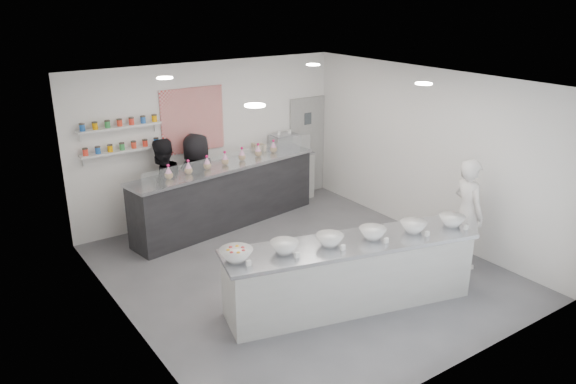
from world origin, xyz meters
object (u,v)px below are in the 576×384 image
object	(u,v)px
prep_counter	(350,274)
back_bar	(226,195)
espresso_machine	(284,145)
woman_prep	(467,213)
espresso_ledge	(283,178)
staff_left	(163,187)
staff_right	(198,181)

from	to	relation	value
prep_counter	back_bar	distance (m)	3.54
espresso_machine	woman_prep	size ratio (longest dim) A/B	0.31
espresso_machine	espresso_ledge	bearing A→B (deg)	180.00
woman_prep	staff_left	xyz separation A→B (m)	(-3.49, 3.91, -0.00)
espresso_machine	staff_left	world-z (taller)	staff_left
staff_right	staff_left	bearing A→B (deg)	-7.75
espresso_ledge	staff_left	bearing A→B (deg)	-176.22
prep_counter	woman_prep	xyz separation A→B (m)	(2.35, -0.09, 0.40)
prep_counter	staff_left	size ratio (longest dim) A/B	2.02
back_bar	espresso_ledge	xyz separation A→B (m)	(1.60, 0.46, -0.09)
espresso_machine	staff_right	world-z (taller)	staff_right
prep_counter	espresso_ledge	bearing A→B (deg)	82.90
woman_prep	espresso_machine	bearing A→B (deg)	24.29
prep_counter	woman_prep	distance (m)	2.38
staff_right	woman_prep	bearing A→B (deg)	117.86
espresso_ledge	woman_prep	xyz separation A→B (m)	(0.76, -4.09, 0.39)
espresso_machine	staff_right	distance (m)	2.10
woman_prep	staff_left	bearing A→B (deg)	55.91
espresso_machine	back_bar	bearing A→B (deg)	-164.20
prep_counter	back_bar	xyz separation A→B (m)	(-0.02, 3.54, 0.10)
back_bar	woman_prep	distance (m)	4.34
espresso_machine	woman_prep	world-z (taller)	woman_prep
back_bar	espresso_machine	size ratio (longest dim) A/B	6.91
staff_left	staff_right	size ratio (longest dim) A/B	1.00
espresso_ledge	espresso_machine	distance (m)	0.72
woman_prep	staff_left	distance (m)	5.24
espresso_ledge	espresso_machine	xyz separation A→B (m)	(0.03, 0.00, 0.72)
back_bar	woman_prep	xyz separation A→B (m)	(2.36, -3.63, 0.30)
prep_counter	espresso_machine	bearing A→B (deg)	82.54
prep_counter	staff_left	distance (m)	4.01
back_bar	staff_left	xyz separation A→B (m)	(-1.12, 0.28, 0.30)
prep_counter	espresso_machine	distance (m)	4.38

